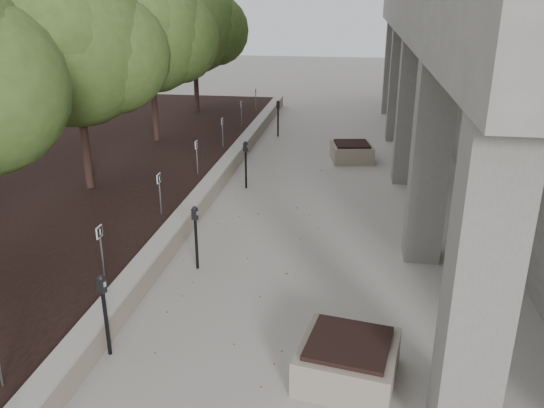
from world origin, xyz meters
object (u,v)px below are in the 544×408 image
Objects in this scene: crabapple_tree_5 at (194,46)px; parking_meter_4 at (246,165)px; parking_meter_3 at (196,238)px; crabapple_tree_4 at (151,59)px; parking_meter_5 at (278,119)px; crabapple_tree_3 at (78,81)px; parking_meter_2 at (106,315)px; planter_front at (348,360)px; planter_back at (352,152)px.

crabapple_tree_5 reaches higher than parking_meter_4.
crabapple_tree_5 is 13.98m from parking_meter_3.
parking_meter_5 is (3.81, 2.79, -2.43)m from crabapple_tree_4.
crabapple_tree_3 is 4.12× the size of parking_meter_3.
crabapple_tree_3 is at bearing 152.84° from parking_meter_3.
parking_meter_4 is (3.79, -3.32, -2.44)m from crabapple_tree_4.
crabapple_tree_5 is 5.03m from parking_meter_5.
parking_meter_3 is 0.98× the size of parking_meter_4.
parking_meter_2 is 2.96m from parking_meter_3.
crabapple_tree_4 reaches higher than parking_meter_4.
crabapple_tree_5 is at bearing 112.86° from planter_front.
parking_meter_2 is 1.02× the size of planter_front.
crabapple_tree_3 is 5.55m from parking_meter_3.
parking_meter_3 is at bearing -77.28° from parking_meter_4.
crabapple_tree_3 reaches higher than parking_meter_5.
parking_meter_5 reaches higher than planter_back.
planter_back is at bearing -40.72° from parking_meter_5.
crabapple_tree_3 is 8.73m from planter_back.
parking_meter_2 is 1.02× the size of parking_meter_3.
crabapple_tree_3 is 4.13× the size of planter_front.
parking_meter_2 reaches higher than planter_front.
planter_front is (6.81, -11.15, -2.81)m from crabapple_tree_4.
parking_meter_4 is (0.54, 7.82, 0.00)m from parking_meter_2.
crabapple_tree_5 is at bearing 154.51° from parking_meter_5.
parking_meter_4 is 6.11m from parking_meter_5.
planter_back is (3.40, 11.05, -0.37)m from parking_meter_2.
parking_meter_2 reaches higher than planter_back.
parking_meter_5 reaches higher than parking_meter_4.
crabapple_tree_5 reaches higher than parking_meter_2.
planter_front is (3.01, -13.94, -0.38)m from parking_meter_5.
crabapple_tree_3 is at bearing 137.90° from planter_front.
parking_meter_3 is at bearing -65.31° from crabapple_tree_4.
parking_meter_5 is at bearing 103.22° from parking_meter_3.
parking_meter_4 is 4.33m from planter_back.
parking_meter_4 is 0.98× the size of parking_meter_5.
crabapple_tree_5 is 9.47m from parking_meter_4.
planter_front is at bearing -73.16° from parking_meter_5.
crabapple_tree_3 is 5.00m from crabapple_tree_4.
parking_meter_5 is (0.02, 6.11, 0.01)m from parking_meter_4.
planter_back is at bearing 83.96° from parking_meter_3.
parking_meter_3 is at bearing 135.99° from planter_front.
parking_meter_2 is at bearing -81.19° from parking_meter_4.
parking_meter_2 is 3.58m from planter_front.
planter_front is (6.81, -16.15, -2.81)m from crabapple_tree_5.
parking_meter_3 is (3.78, -3.23, -2.46)m from crabapple_tree_3.
crabapple_tree_4 is (0.00, 5.00, 0.00)m from crabapple_tree_3.
planter_back is at bearing 61.25° from parking_meter_4.
parking_meter_3 is (3.78, -13.23, -2.46)m from crabapple_tree_5.
parking_meter_2 is 1.06× the size of planter_back.
crabapple_tree_3 is 4.81m from parking_meter_4.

